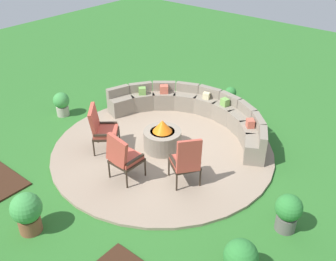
{
  "coord_description": "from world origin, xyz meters",
  "views": [
    {
      "loc": [
        4.86,
        -5.71,
        5.04
      ],
      "look_at": [
        0.0,
        0.2,
        0.45
      ],
      "focal_mm": 41.29,
      "sensor_mm": 36.0,
      "label": 1
    }
  ],
  "objects_px": {
    "fire_pit": "(162,138)",
    "potted_plant_2": "(288,211)",
    "lounge_chair_front_right": "(123,156)",
    "potted_plant_1": "(240,258)",
    "lounge_chair_back_left": "(186,160)",
    "potted_plant_4": "(27,212)",
    "potted_plant_3": "(230,95)",
    "potted_plant_0": "(62,103)",
    "curved_stone_bench": "(197,111)",
    "lounge_chair_front_left": "(102,128)"
  },
  "relations": [
    {
      "from": "curved_stone_bench",
      "to": "potted_plant_2",
      "type": "distance_m",
      "value": 4.02
    },
    {
      "from": "potted_plant_1",
      "to": "potted_plant_3",
      "type": "height_order",
      "value": "potted_plant_1"
    },
    {
      "from": "lounge_chair_front_right",
      "to": "potted_plant_1",
      "type": "xyz_separation_m",
      "value": [
        3.04,
        -0.54,
        -0.25
      ]
    },
    {
      "from": "lounge_chair_front_right",
      "to": "potted_plant_4",
      "type": "bearing_deg",
      "value": -96.84
    },
    {
      "from": "lounge_chair_back_left",
      "to": "potted_plant_4",
      "type": "xyz_separation_m",
      "value": [
        -1.35,
        -2.73,
        -0.19
      ]
    },
    {
      "from": "fire_pit",
      "to": "potted_plant_4",
      "type": "distance_m",
      "value": 3.42
    },
    {
      "from": "potted_plant_3",
      "to": "fire_pit",
      "type": "bearing_deg",
      "value": -88.99
    },
    {
      "from": "fire_pit",
      "to": "lounge_chair_back_left",
      "type": "distance_m",
      "value": 1.4
    },
    {
      "from": "curved_stone_bench",
      "to": "potted_plant_3",
      "type": "height_order",
      "value": "curved_stone_bench"
    },
    {
      "from": "potted_plant_0",
      "to": "potted_plant_2",
      "type": "xyz_separation_m",
      "value": [
        6.49,
        -0.14,
        0.04
      ]
    },
    {
      "from": "fire_pit",
      "to": "potted_plant_0",
      "type": "height_order",
      "value": "fire_pit"
    },
    {
      "from": "potted_plant_2",
      "to": "lounge_chair_back_left",
      "type": "bearing_deg",
      "value": -175.83
    },
    {
      "from": "potted_plant_4",
      "to": "fire_pit",
      "type": "bearing_deg",
      "value": 87.24
    },
    {
      "from": "potted_plant_1",
      "to": "lounge_chair_front_right",
      "type": "bearing_deg",
      "value": 169.96
    },
    {
      "from": "lounge_chair_back_left",
      "to": "potted_plant_1",
      "type": "xyz_separation_m",
      "value": [
        1.97,
        -1.22,
        -0.26
      ]
    },
    {
      "from": "potted_plant_0",
      "to": "potted_plant_3",
      "type": "xyz_separation_m",
      "value": [
        3.14,
        3.45,
        -0.07
      ]
    },
    {
      "from": "curved_stone_bench",
      "to": "potted_plant_2",
      "type": "relative_size",
      "value": 6.08
    },
    {
      "from": "lounge_chair_front_right",
      "to": "potted_plant_3",
      "type": "relative_size",
      "value": 2.14
    },
    {
      "from": "potted_plant_0",
      "to": "potted_plant_1",
      "type": "relative_size",
      "value": 0.97
    },
    {
      "from": "curved_stone_bench",
      "to": "lounge_chair_back_left",
      "type": "height_order",
      "value": "lounge_chair_back_left"
    },
    {
      "from": "lounge_chair_front_right",
      "to": "lounge_chair_back_left",
      "type": "height_order",
      "value": "lounge_chair_front_right"
    },
    {
      "from": "lounge_chair_back_left",
      "to": "potted_plant_2",
      "type": "xyz_separation_m",
      "value": [
        2.1,
        0.15,
        -0.21
      ]
    },
    {
      "from": "lounge_chair_front_right",
      "to": "potted_plant_4",
      "type": "height_order",
      "value": "lounge_chair_front_right"
    },
    {
      "from": "lounge_chair_back_left",
      "to": "potted_plant_2",
      "type": "relative_size",
      "value": 1.51
    },
    {
      "from": "potted_plant_2",
      "to": "potted_plant_3",
      "type": "distance_m",
      "value": 4.9
    },
    {
      "from": "lounge_chair_front_left",
      "to": "potted_plant_3",
      "type": "distance_m",
      "value": 4.08
    },
    {
      "from": "potted_plant_1",
      "to": "potted_plant_2",
      "type": "distance_m",
      "value": 1.38
    },
    {
      "from": "curved_stone_bench",
      "to": "potted_plant_4",
      "type": "bearing_deg",
      "value": -90.16
    },
    {
      "from": "lounge_chair_front_left",
      "to": "potted_plant_4",
      "type": "relative_size",
      "value": 1.39
    },
    {
      "from": "lounge_chair_front_left",
      "to": "lounge_chair_back_left",
      "type": "height_order",
      "value": "lounge_chair_back_left"
    },
    {
      "from": "potted_plant_2",
      "to": "fire_pit",
      "type": "bearing_deg",
      "value": 170.85
    },
    {
      "from": "potted_plant_1",
      "to": "fire_pit",
      "type": "bearing_deg",
      "value": 148.88
    },
    {
      "from": "fire_pit",
      "to": "potted_plant_1",
      "type": "bearing_deg",
      "value": -31.12
    },
    {
      "from": "lounge_chair_front_right",
      "to": "potted_plant_3",
      "type": "distance_m",
      "value": 4.44
    },
    {
      "from": "fire_pit",
      "to": "potted_plant_2",
      "type": "height_order",
      "value": "fire_pit"
    },
    {
      "from": "potted_plant_2",
      "to": "potted_plant_4",
      "type": "bearing_deg",
      "value": -140.13
    },
    {
      "from": "potted_plant_2",
      "to": "lounge_chair_front_right",
      "type": "bearing_deg",
      "value": -165.22
    },
    {
      "from": "lounge_chair_back_left",
      "to": "potted_plant_4",
      "type": "relative_size",
      "value": 1.4
    },
    {
      "from": "lounge_chair_front_left",
      "to": "lounge_chair_back_left",
      "type": "distance_m",
      "value": 2.24
    },
    {
      "from": "fire_pit",
      "to": "potted_plant_1",
      "type": "distance_m",
      "value": 3.69
    },
    {
      "from": "lounge_chair_front_left",
      "to": "lounge_chair_back_left",
      "type": "xyz_separation_m",
      "value": [
        2.23,
        0.21,
        0.0
      ]
    },
    {
      "from": "potted_plant_3",
      "to": "potted_plant_0",
      "type": "bearing_deg",
      "value": -132.38
    },
    {
      "from": "curved_stone_bench",
      "to": "potted_plant_4",
      "type": "distance_m",
      "value": 4.97
    },
    {
      "from": "fire_pit",
      "to": "potted_plant_2",
      "type": "relative_size",
      "value": 1.18
    },
    {
      "from": "lounge_chair_back_left",
      "to": "potted_plant_4",
      "type": "bearing_deg",
      "value": -173.13
    },
    {
      "from": "potted_plant_2",
      "to": "potted_plant_3",
      "type": "relative_size",
      "value": 1.41
    },
    {
      "from": "lounge_chair_front_left",
      "to": "potted_plant_0",
      "type": "distance_m",
      "value": 2.23
    },
    {
      "from": "lounge_chair_front_right",
      "to": "potted_plant_2",
      "type": "xyz_separation_m",
      "value": [
        3.17,
        0.84,
        -0.21
      ]
    },
    {
      "from": "potted_plant_0",
      "to": "potted_plant_3",
      "type": "bearing_deg",
      "value": 47.62
    },
    {
      "from": "potted_plant_4",
      "to": "curved_stone_bench",
      "type": "bearing_deg",
      "value": 89.84
    }
  ]
}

